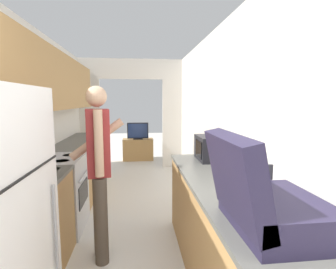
# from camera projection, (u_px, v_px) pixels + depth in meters

# --- Properties ---
(wall_left) EXTENTS (0.38, 7.66, 2.50)m
(wall_left) POSITION_uv_depth(u_px,v_px,m) (31.00, 106.00, 3.07)
(wall_left) COLOR white
(wall_left) RESTS_ON ground_plane
(wall_right) EXTENTS (0.06, 7.66, 2.50)m
(wall_right) POSITION_uv_depth(u_px,v_px,m) (233.00, 129.00, 2.93)
(wall_right) COLOR white
(wall_right) RESTS_ON ground_plane
(wall_far_with_doorway) EXTENTS (2.72, 0.06, 2.50)m
(wall_far_with_doorway) POSITION_uv_depth(u_px,v_px,m) (132.00, 107.00, 5.98)
(wall_far_with_doorway) COLOR white
(wall_far_with_doorway) RESTS_ON ground_plane
(counter_left) EXTENTS (0.62, 3.84, 0.89)m
(counter_left) POSITION_uv_depth(u_px,v_px,m) (72.00, 176.00, 3.91)
(counter_left) COLOR #B2844C
(counter_left) RESTS_ON ground_plane
(counter_right) EXTENTS (0.62, 2.34, 0.89)m
(counter_right) POSITION_uv_depth(u_px,v_px,m) (225.00, 233.00, 2.23)
(counter_right) COLOR #B2844C
(counter_right) RESTS_ON ground_plane
(range_oven) EXTENTS (0.66, 0.73, 1.03)m
(range_oven) POSITION_uv_depth(u_px,v_px,m) (57.00, 193.00, 3.17)
(range_oven) COLOR #B7B7BC
(range_oven) RESTS_ON ground_plane
(person) EXTENTS (0.55, 0.42, 1.70)m
(person) POSITION_uv_depth(u_px,v_px,m) (99.00, 169.00, 2.51)
(person) COLOR #4C4238
(person) RESTS_ON ground_plane
(suitcase) EXTENTS (0.55, 0.61, 0.51)m
(suitcase) POSITION_uv_depth(u_px,v_px,m) (262.00, 200.00, 1.37)
(suitcase) COLOR #231E38
(suitcase) RESTS_ON counter_right
(microwave) EXTENTS (0.33, 0.44, 0.27)m
(microwave) POSITION_uv_depth(u_px,v_px,m) (212.00, 148.00, 3.00)
(microwave) COLOR black
(microwave) RESTS_ON counter_right
(tv_cabinet) EXTENTS (0.79, 0.42, 0.56)m
(tv_cabinet) POSITION_uv_depth(u_px,v_px,m) (138.00, 149.00, 6.98)
(tv_cabinet) COLOR #B2844C
(tv_cabinet) RESTS_ON ground_plane
(television) EXTENTS (0.55, 0.16, 0.44)m
(television) POSITION_uv_depth(u_px,v_px,m) (138.00, 131.00, 6.87)
(television) COLOR black
(television) RESTS_ON tv_cabinet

